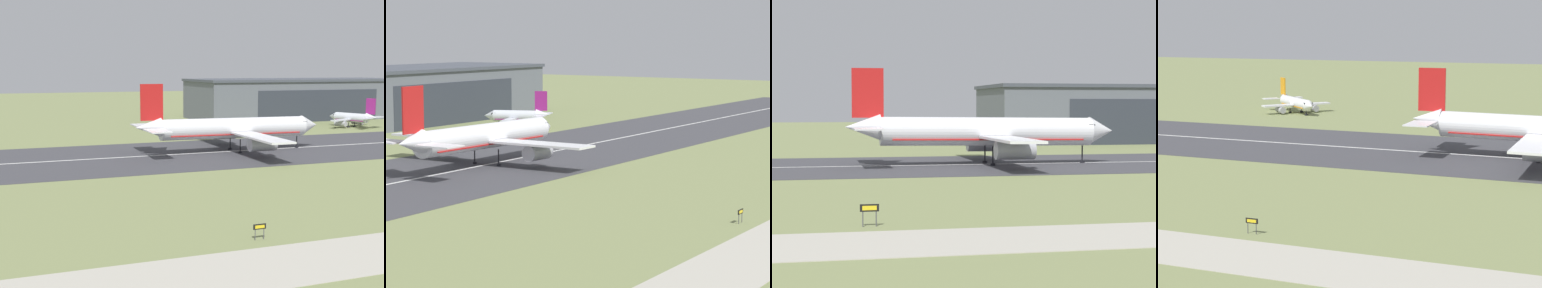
% 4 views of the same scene
% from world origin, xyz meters
% --- Properties ---
extents(ground_plane, '(751.62, 751.62, 0.00)m').
position_xyz_m(ground_plane, '(0.00, 48.58, 0.00)').
color(ground_plane, '#7A8451').
extents(taxiway_road, '(383.71, 10.50, 0.05)m').
position_xyz_m(taxiway_road, '(0.00, 28.77, 0.03)').
color(taxiway_road, '#B2AD9E').
rests_on(taxiway_road, ground_plane).
extents(hangar_building, '(84.05, 33.13, 15.25)m').
position_xyz_m(hangar_building, '(112.49, 168.00, 7.64)').
color(hangar_building, slate).
rests_on(hangar_building, ground_plane).
extents(airplane_landing, '(45.60, 43.79, 15.86)m').
position_xyz_m(airplane_landing, '(53.49, 96.96, 5.37)').
color(airplane_landing, white).
rests_on(airplane_landing, ground_plane).
extents(airplane_parked_centre, '(18.94, 18.73, 9.75)m').
position_xyz_m(airplane_parked_centre, '(111.92, 131.70, 3.04)').
color(airplane_parked_centre, silver).
rests_on(airplane_parked_centre, ground_plane).
extents(runway_sign, '(1.55, 0.13, 1.84)m').
position_xyz_m(runway_sign, '(29.87, 36.61, 1.38)').
color(runway_sign, '#4C4C51').
rests_on(runway_sign, ground_plane).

